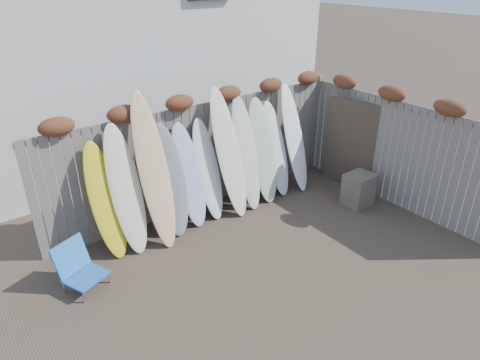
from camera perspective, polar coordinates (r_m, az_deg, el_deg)
ground at (r=6.78m, az=6.18°, el=-11.27°), size 80.00×80.00×0.00m
back_fence at (r=7.89m, az=-4.85°, el=4.43°), size 6.05×0.28×2.24m
right_fence at (r=8.44m, az=20.64°, el=3.99°), size 0.28×4.40×2.24m
house at (r=11.22m, az=-15.27°, el=20.92°), size 8.50×5.50×6.33m
beach_chair at (r=6.61m, az=-20.75°, el=-10.77°), size 0.70×0.72×0.70m
wooden_crate at (r=8.52m, az=15.52°, el=-1.20°), size 0.55×0.47×0.62m
lattice_panel at (r=8.99m, az=14.75°, el=4.57°), size 0.33×1.19×1.81m
surfboard_0 at (r=6.90m, az=-17.49°, el=-2.71°), size 0.51×0.68×1.83m
surfboard_1 at (r=6.90m, az=-14.99°, el=-1.31°), size 0.52×0.73×2.04m
surfboard_2 at (r=6.91m, az=-11.42°, el=1.06°), size 0.52×0.88×2.46m
surfboard_3 at (r=7.23m, az=-9.35°, el=-0.11°), size 0.60×0.72×1.89m
surfboard_4 at (r=7.45m, az=-6.82°, el=0.57°), size 0.54×0.67×1.81m
surfboard_5 at (r=7.64m, az=-4.30°, el=1.36°), size 0.46×0.65×1.80m
surfboard_6 at (r=7.66m, az=-1.51°, el=3.57°), size 0.60×0.86×2.31m
surfboard_7 at (r=7.93m, az=0.80°, el=3.58°), size 0.52×0.78×2.09m
surfboard_8 at (r=8.20m, az=3.06°, el=3.89°), size 0.61×0.75×1.97m
surfboard_9 at (r=8.46m, az=4.79°, el=4.10°), size 0.57×0.70×1.84m
surfboard_10 at (r=8.67m, az=7.26°, el=5.53°), size 0.54×0.79×2.13m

